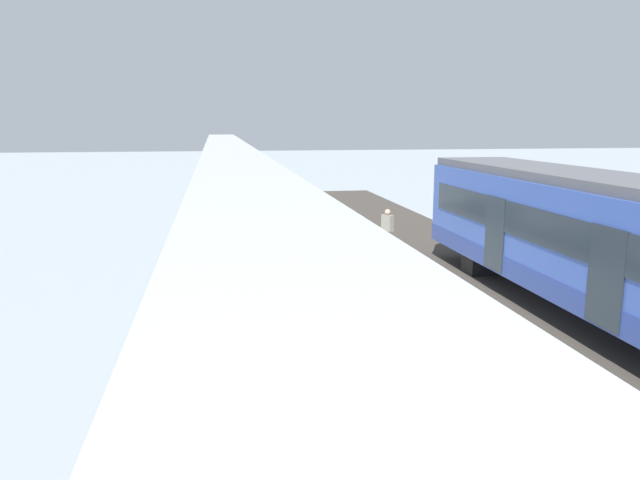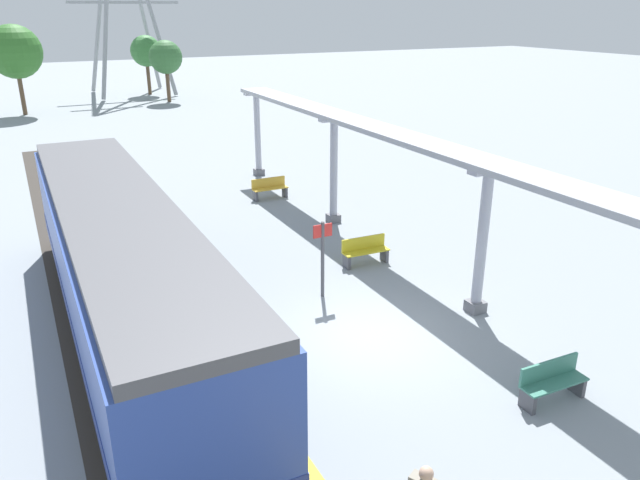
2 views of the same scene
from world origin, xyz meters
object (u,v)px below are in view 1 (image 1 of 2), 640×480
Objects in this scene: canopy_pillar_nearest at (223,177)px; platform_info_sign at (377,272)px; canopy_pillar_second at (225,195)px; bench_far_end at (287,337)px; train_near_carriage at (592,244)px; bench_extra_slot at (267,255)px; canopy_pillar_third at (231,228)px; passenger_waiting_near_edge at (387,225)px; canopy_pillar_fourth at (247,331)px; bench_mid_platform at (250,219)px; trash_bin at (249,210)px.

canopy_pillar_nearest is 18.25m from platform_info_sign.
canopy_pillar_second is 11.81m from bench_far_end.
train_near_carriage is 9.81m from bench_extra_slot.
bench_extra_slot is at bearing -108.00° from canopy_pillar_third.
canopy_pillar_nearest is at bearing -84.04° from bench_extra_slot.
passenger_waiting_near_edge is at bearing -116.42° from bench_far_end.
train_near_carriage is at bearing 178.57° from platform_info_sign.
train_near_carriage is 3.76× the size of canopy_pillar_fourth.
bench_mid_platform is 0.69× the size of platform_info_sign.
canopy_pillar_fourth reaches higher than passenger_waiting_near_edge.
canopy_pillar_second is 1.00× the size of canopy_pillar_third.
canopy_pillar_nearest is at bearing -90.00° from canopy_pillar_third.
bench_far_end is (7.44, 1.31, -1.39)m from train_near_carriage.
train_near_carriage is 6.68× the size of platform_info_sign.
train_near_carriage reaches higher than bench_extra_slot.
canopy_pillar_third is 4.21m from platform_info_sign.
platform_info_sign is (-3.21, 2.64, -0.65)m from canopy_pillar_third.
passenger_waiting_near_edge reaches higher than trash_bin.
bench_far_end is at bearing 9.97° from train_near_carriage.
bench_far_end is at bearing 63.58° from passenger_waiting_near_edge.
passenger_waiting_near_edge is at bearing 160.93° from canopy_pillar_second.
canopy_pillar_third is at bearing -76.48° from bench_far_end.
trash_bin is 9.90m from passenger_waiting_near_edge.
canopy_pillar_third is (8.43, -2.77, 0.15)m from train_near_carriage.
canopy_pillar_nearest is 23.34m from canopy_pillar_fourth.
bench_far_end is at bearing 103.52° from canopy_pillar_third.
passenger_waiting_near_edge is at bearing -136.00° from canopy_pillar_third.
train_near_carriage is 9.69× the size of bench_mid_platform.
canopy_pillar_nearest is 11.76m from bench_extra_slot.
canopy_pillar_second is at bearing -19.07° from passenger_waiting_near_edge.
canopy_pillar_fourth is 4.34m from bench_far_end.
canopy_pillar_second reaches higher than train_near_carriage.
canopy_pillar_second is 4.46× the size of trash_bin.
canopy_pillar_nearest is at bearing -90.00° from canopy_pillar_second.
canopy_pillar_nearest reaches higher than bench_extra_slot.
canopy_pillar_nearest is (8.43, -18.09, 0.15)m from train_near_carriage.
canopy_pillar_third is at bearing 90.00° from canopy_pillar_nearest.
trash_bin is at bearing -94.81° from canopy_pillar_third.
canopy_pillar_second is 6.20m from passenger_waiting_near_edge.
canopy_pillar_fourth is 11.91m from bench_extra_slot.
platform_info_sign is at bearing 96.71° from trash_bin.
bench_extra_slot is 4.97m from passenger_waiting_near_edge.
canopy_pillar_fourth is 2.58× the size of bench_mid_platform.
train_near_carriage reaches higher than bench_mid_platform.
canopy_pillar_third is 2.58× the size of bench_far_end.
canopy_pillar_third reaches higher than trash_bin.
canopy_pillar_second is 1.00× the size of canopy_pillar_fourth.
canopy_pillar_second reaches higher than bench_far_end.
canopy_pillar_second and canopy_pillar_fourth have the same top height.
canopy_pillar_third is 11.53m from bench_mid_platform.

